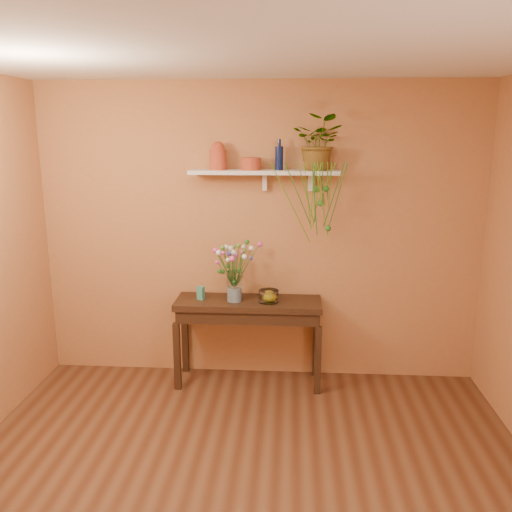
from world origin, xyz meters
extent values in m
plane|color=silver|center=(0.00, 0.00, 2.70)|extent=(4.00, 4.00, 0.00)
cube|color=#B57A4A|center=(0.00, 2.00, 1.35)|extent=(4.00, 0.04, 2.70)
cube|color=#362616|center=(-0.08, 1.77, 0.76)|extent=(1.30, 0.42, 0.06)
cube|color=#362616|center=(-0.08, 1.77, 0.68)|extent=(1.25, 0.39, 0.11)
cube|color=#362616|center=(-0.71, 1.59, 0.31)|extent=(0.06, 0.06, 0.62)
cube|color=#362616|center=(0.54, 1.59, 0.31)|extent=(0.06, 0.06, 0.62)
cube|color=#362616|center=(-0.71, 1.95, 0.31)|extent=(0.06, 0.06, 0.62)
cube|color=#362616|center=(0.54, 1.95, 0.31)|extent=(0.06, 0.06, 0.62)
cube|color=white|center=(0.05, 1.87, 1.92)|extent=(1.30, 0.24, 0.04)
cube|color=white|center=(0.05, 1.97, 1.83)|extent=(0.04, 0.05, 0.15)
cube|color=white|center=(0.45, 1.97, 1.83)|extent=(0.04, 0.05, 0.15)
cylinder|color=#BF442D|center=(-0.35, 1.88, 2.02)|extent=(0.19, 0.19, 0.17)
sphere|color=#BF442D|center=(-0.35, 1.88, 2.12)|extent=(0.11, 0.11, 0.11)
cylinder|color=#BF442D|center=(-0.06, 1.86, 1.99)|extent=(0.20, 0.20, 0.10)
cylinder|color=#0B1540|center=(0.18, 1.89, 2.04)|extent=(0.07, 0.07, 0.20)
cylinder|color=#0B1540|center=(0.18, 1.89, 2.17)|extent=(0.03, 0.03, 0.06)
imported|color=#266922|center=(0.52, 1.87, 2.17)|extent=(0.52, 0.49, 0.47)
cylinder|color=#266922|center=(0.48, 1.71, 1.70)|extent=(0.07, 0.12, 0.63)
cylinder|color=#4B8A18|center=(0.46, 1.72, 1.79)|extent=(0.02, 0.09, 0.47)
cylinder|color=#4B8A18|center=(0.50, 1.68, 1.74)|extent=(0.05, 0.25, 0.55)
cylinder|color=#266922|center=(0.48, 1.70, 1.76)|extent=(0.03, 0.23, 0.52)
cylinder|color=#4B8A18|center=(0.54, 1.64, 1.70)|extent=(0.15, 0.28, 0.64)
cylinder|color=#4B8A18|center=(0.57, 1.69, 1.83)|extent=(0.15, 0.18, 0.39)
cylinder|color=#266922|center=(0.66, 1.63, 1.71)|extent=(0.13, 0.35, 0.62)
cylinder|color=#4B8A18|center=(0.42, 1.77, 1.73)|extent=(0.08, 0.06, 0.58)
cylinder|color=#4B8A18|center=(0.41, 1.70, 1.76)|extent=(0.16, 0.25, 0.52)
cylinder|color=#266922|center=(0.64, 1.72, 1.74)|extent=(0.15, 0.16, 0.56)
cylinder|color=#4B8A18|center=(0.61, 1.70, 1.83)|extent=(0.01, 0.12, 0.38)
cylinder|color=#4B8A18|center=(0.28, 1.70, 1.67)|extent=(0.35, 0.22, 0.71)
cylinder|color=#266922|center=(0.35, 1.72, 1.74)|extent=(0.24, 0.19, 0.56)
cylinder|color=#4B8A18|center=(0.54, 1.77, 1.83)|extent=(0.09, 0.05, 0.38)
cylinder|color=#4B8A18|center=(0.59, 1.74, 1.86)|extent=(0.03, 0.17, 0.33)
cylinder|color=#266922|center=(0.55, 1.74, 1.83)|extent=(0.02, 0.11, 0.38)
sphere|color=#266922|center=(0.60, 1.74, 1.46)|extent=(0.05, 0.05, 0.05)
sphere|color=#266922|center=(0.53, 1.70, 1.68)|extent=(0.05, 0.05, 0.05)
sphere|color=#266922|center=(0.58, 1.75, 1.79)|extent=(0.05, 0.05, 0.05)
sphere|color=#266922|center=(0.50, 1.73, 1.79)|extent=(0.05, 0.05, 0.05)
cylinder|color=white|center=(-0.21, 1.74, 0.93)|extent=(0.13, 0.13, 0.27)
cylinder|color=silver|center=(-0.21, 1.74, 0.86)|extent=(0.12, 0.12, 0.13)
cylinder|color=#386B28|center=(-0.20, 1.70, 1.09)|extent=(0.01, 0.09, 0.32)
sphere|color=white|center=(-0.20, 1.65, 1.25)|extent=(0.05, 0.05, 0.05)
cylinder|color=#386B28|center=(-0.20, 1.65, 1.08)|extent=(0.01, 0.20, 0.30)
sphere|color=#E145B5|center=(-0.20, 1.55, 1.22)|extent=(0.05, 0.05, 0.05)
cylinder|color=#386B28|center=(-0.18, 1.66, 1.13)|extent=(0.06, 0.16, 0.40)
sphere|color=#579731|center=(-0.15, 1.59, 1.33)|extent=(0.04, 0.04, 0.04)
cylinder|color=#386B28|center=(-0.15, 1.67, 1.08)|extent=(0.10, 0.16, 0.31)
sphere|color=white|center=(-0.10, 1.59, 1.23)|extent=(0.05, 0.05, 0.05)
cylinder|color=#386B28|center=(-0.13, 1.69, 1.11)|extent=(0.16, 0.10, 0.37)
sphere|color=white|center=(-0.05, 1.65, 1.30)|extent=(0.04, 0.04, 0.04)
cylinder|color=#386B28|center=(-0.13, 1.74, 1.06)|extent=(0.15, 0.01, 0.26)
sphere|color=#4243A8|center=(-0.06, 1.73, 1.19)|extent=(0.03, 0.03, 0.03)
cylinder|color=#386B28|center=(-0.16, 1.75, 1.09)|extent=(0.09, 0.02, 0.32)
sphere|color=#579731|center=(-0.12, 1.75, 1.25)|extent=(0.03, 0.03, 0.03)
cylinder|color=#386B28|center=(-0.15, 1.76, 1.13)|extent=(0.12, 0.04, 0.39)
sphere|color=#266922|center=(-0.09, 1.77, 1.32)|extent=(0.04, 0.04, 0.04)
cylinder|color=#386B28|center=(-0.17, 1.77, 1.08)|extent=(0.08, 0.06, 0.30)
sphere|color=#E145B5|center=(-0.13, 1.79, 1.23)|extent=(0.04, 0.04, 0.04)
cylinder|color=#386B28|center=(-0.10, 1.81, 1.10)|extent=(0.22, 0.15, 0.35)
sphere|color=#E145B5|center=(0.01, 1.88, 1.28)|extent=(0.04, 0.04, 0.04)
cylinder|color=#386B28|center=(-0.17, 1.84, 1.09)|extent=(0.07, 0.19, 0.32)
sphere|color=white|center=(-0.14, 1.93, 1.25)|extent=(0.04, 0.04, 0.04)
cylinder|color=#386B28|center=(-0.20, 1.78, 1.06)|extent=(0.02, 0.08, 0.27)
sphere|color=#E145B5|center=(-0.19, 1.81, 1.20)|extent=(0.04, 0.04, 0.04)
cylinder|color=#386B28|center=(-0.21, 1.79, 1.10)|extent=(0.01, 0.10, 0.34)
sphere|color=#579731|center=(-0.21, 1.83, 1.26)|extent=(0.03, 0.03, 0.03)
cylinder|color=#386B28|center=(-0.22, 1.78, 1.09)|extent=(0.04, 0.09, 0.32)
sphere|color=white|center=(-0.24, 1.83, 1.25)|extent=(0.05, 0.05, 0.05)
cylinder|color=#386B28|center=(-0.25, 1.82, 1.09)|extent=(0.09, 0.16, 0.32)
sphere|color=white|center=(-0.29, 1.89, 1.25)|extent=(0.05, 0.05, 0.05)
cylinder|color=#386B28|center=(-0.23, 1.77, 1.07)|extent=(0.05, 0.07, 0.28)
sphere|color=#4243A8|center=(-0.25, 1.80, 1.21)|extent=(0.05, 0.05, 0.05)
cylinder|color=#386B28|center=(-0.26, 1.79, 1.08)|extent=(0.11, 0.11, 0.30)
sphere|color=#579731|center=(-0.31, 1.84, 1.22)|extent=(0.04, 0.04, 0.04)
cylinder|color=#386B28|center=(-0.29, 1.75, 1.09)|extent=(0.17, 0.02, 0.32)
sphere|color=#266922|center=(-0.37, 1.76, 1.25)|extent=(0.04, 0.04, 0.04)
cylinder|color=#386B28|center=(-0.29, 1.74, 1.09)|extent=(0.17, 0.01, 0.32)
sphere|color=#E145B5|center=(-0.37, 1.73, 1.25)|extent=(0.05, 0.05, 0.05)
cylinder|color=#386B28|center=(-0.25, 1.73, 1.08)|extent=(0.10, 0.03, 0.30)
sphere|color=#E145B5|center=(-0.29, 1.72, 1.23)|extent=(0.04, 0.04, 0.04)
cylinder|color=#386B28|center=(-0.27, 1.69, 1.09)|extent=(0.13, 0.10, 0.32)
sphere|color=white|center=(-0.33, 1.65, 1.25)|extent=(0.05, 0.05, 0.05)
cylinder|color=#386B28|center=(-0.27, 1.68, 1.05)|extent=(0.13, 0.14, 0.25)
sphere|color=#E145B5|center=(-0.34, 1.61, 1.18)|extent=(0.03, 0.03, 0.03)
cylinder|color=#386B28|center=(-0.24, 1.66, 1.12)|extent=(0.08, 0.18, 0.39)
sphere|color=#579731|center=(-0.28, 1.57, 1.31)|extent=(0.04, 0.04, 0.04)
cylinder|color=#386B28|center=(-0.22, 1.64, 1.07)|extent=(0.03, 0.21, 0.29)
sphere|color=white|center=(-0.24, 1.54, 1.22)|extent=(0.03, 0.03, 0.03)
sphere|color=#266922|center=(-0.33, 1.70, 1.07)|extent=(0.04, 0.04, 0.04)
sphere|color=#266922|center=(-0.30, 1.71, 1.07)|extent=(0.04, 0.04, 0.04)
sphere|color=#266922|center=(-0.20, 1.69, 0.99)|extent=(0.04, 0.04, 0.04)
sphere|color=#266922|center=(-0.16, 1.72, 1.08)|extent=(0.04, 0.04, 0.04)
sphere|color=#266922|center=(-0.27, 1.82, 1.09)|extent=(0.04, 0.04, 0.04)
sphere|color=#266922|center=(-0.16, 1.86, 0.99)|extent=(0.04, 0.04, 0.04)
cylinder|color=white|center=(0.10, 1.73, 0.84)|extent=(0.18, 0.18, 0.11)
cylinder|color=white|center=(0.10, 1.73, 0.80)|extent=(0.17, 0.17, 0.01)
sphere|color=yellow|center=(0.11, 1.74, 0.84)|extent=(0.08, 0.08, 0.08)
cube|color=#2E6D84|center=(-0.51, 1.77, 0.85)|extent=(0.07, 0.07, 0.12)
camera|label=1|loc=(0.29, -2.71, 2.26)|focal=36.99mm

